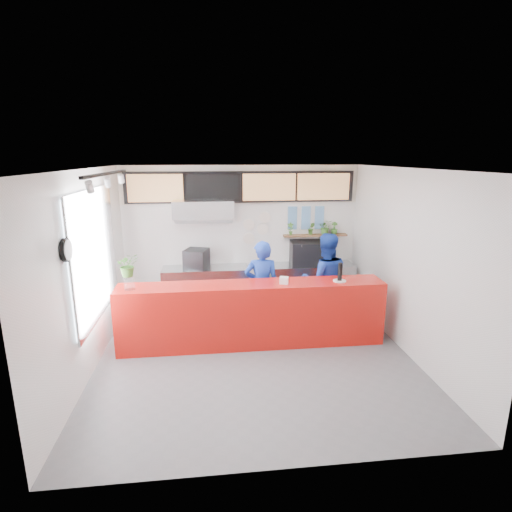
% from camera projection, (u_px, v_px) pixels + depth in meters
% --- Properties ---
extents(floor, '(5.00, 5.00, 0.00)m').
position_uv_depth(floor, '(255.00, 355.00, 6.58)').
color(floor, slate).
rests_on(floor, ground).
extents(ceiling, '(5.00, 5.00, 0.00)m').
position_uv_depth(ceiling, '(255.00, 169.00, 5.85)').
color(ceiling, silver).
extents(wall_back, '(5.00, 0.00, 5.00)m').
position_uv_depth(wall_back, '(242.00, 236.00, 8.62)').
color(wall_back, white).
rests_on(wall_back, ground).
extents(wall_left, '(0.00, 5.00, 5.00)m').
position_uv_depth(wall_left, '(88.00, 272.00, 5.93)').
color(wall_left, white).
rests_on(wall_left, ground).
extents(wall_right, '(0.00, 5.00, 5.00)m').
position_uv_depth(wall_right, '(407.00, 262.00, 6.49)').
color(wall_right, white).
rests_on(wall_right, ground).
extents(service_counter, '(4.50, 0.60, 1.10)m').
position_uv_depth(service_counter, '(252.00, 314.00, 6.83)').
color(service_counter, red).
rests_on(service_counter, ground).
extents(cream_band, '(5.00, 0.02, 0.80)m').
position_uv_depth(cream_band, '(241.00, 185.00, 8.34)').
color(cream_band, beige).
rests_on(cream_band, wall_back).
extents(prep_bench, '(1.80, 0.60, 0.90)m').
position_uv_depth(prep_bench, '(206.00, 288.00, 8.50)').
color(prep_bench, '#B2B5BA').
rests_on(prep_bench, ground).
extents(panini_oven, '(0.57, 0.57, 0.40)m').
position_uv_depth(panini_oven, '(196.00, 259.00, 8.32)').
color(panini_oven, black).
rests_on(panini_oven, prep_bench).
extents(extraction_hood, '(1.20, 0.70, 0.35)m').
position_uv_depth(extraction_hood, '(203.00, 209.00, 8.03)').
color(extraction_hood, '#B2B5BA').
rests_on(extraction_hood, ceiling).
extents(hood_lip, '(1.20, 0.69, 0.31)m').
position_uv_depth(hood_lip, '(204.00, 218.00, 8.08)').
color(hood_lip, '#B2B5BA').
rests_on(hood_lip, ceiling).
extents(right_bench, '(1.80, 0.60, 0.90)m').
position_uv_depth(right_bench, '(311.00, 284.00, 8.75)').
color(right_bench, '#B2B5BA').
rests_on(right_bench, ground).
extents(espresso_machine, '(0.82, 0.62, 0.50)m').
position_uv_depth(espresso_machine, '(309.00, 253.00, 8.57)').
color(espresso_machine, black).
rests_on(espresso_machine, right_bench).
extents(espresso_tray, '(0.66, 0.53, 0.05)m').
position_uv_depth(espresso_tray, '(309.00, 243.00, 8.52)').
color(espresso_tray, silver).
rests_on(espresso_tray, espresso_machine).
extents(herb_shelf, '(1.40, 0.18, 0.04)m').
position_uv_depth(herb_shelf, '(315.00, 235.00, 8.70)').
color(herb_shelf, brown).
rests_on(herb_shelf, wall_back).
extents(menu_board_far_left, '(1.10, 0.10, 0.55)m').
position_uv_depth(menu_board_far_left, '(156.00, 188.00, 8.05)').
color(menu_board_far_left, tan).
rests_on(menu_board_far_left, wall_back).
extents(menu_board_mid_left, '(1.10, 0.10, 0.55)m').
position_uv_depth(menu_board_mid_left, '(213.00, 188.00, 8.18)').
color(menu_board_mid_left, black).
rests_on(menu_board_mid_left, wall_back).
extents(menu_board_mid_right, '(1.10, 0.10, 0.55)m').
position_uv_depth(menu_board_mid_right, '(269.00, 187.00, 8.31)').
color(menu_board_mid_right, tan).
rests_on(menu_board_mid_right, wall_back).
extents(menu_board_far_right, '(1.10, 0.10, 0.55)m').
position_uv_depth(menu_board_far_right, '(323.00, 187.00, 8.44)').
color(menu_board_far_right, tan).
rests_on(menu_board_far_right, wall_back).
extents(soffit, '(4.80, 0.04, 0.65)m').
position_uv_depth(soffit, '(242.00, 187.00, 8.33)').
color(soffit, black).
rests_on(soffit, wall_back).
extents(window_pane, '(0.04, 2.20, 1.90)m').
position_uv_depth(window_pane, '(94.00, 254.00, 6.18)').
color(window_pane, silver).
rests_on(window_pane, wall_left).
extents(window_frame, '(0.03, 2.30, 2.00)m').
position_uv_depth(window_frame, '(96.00, 254.00, 6.18)').
color(window_frame, '#B2B5BA').
rests_on(window_frame, wall_left).
extents(wall_clock_rim, '(0.05, 0.30, 0.30)m').
position_uv_depth(wall_clock_rim, '(66.00, 250.00, 4.94)').
color(wall_clock_rim, black).
rests_on(wall_clock_rim, wall_left).
extents(wall_clock_face, '(0.02, 0.26, 0.26)m').
position_uv_depth(wall_clock_face, '(68.00, 250.00, 4.94)').
color(wall_clock_face, white).
rests_on(wall_clock_face, wall_left).
extents(track_rail, '(0.05, 2.40, 0.04)m').
position_uv_depth(track_rail, '(107.00, 174.00, 5.63)').
color(track_rail, black).
rests_on(track_rail, ceiling).
extents(dec_plate_a, '(0.24, 0.03, 0.24)m').
position_uv_depth(dec_plate_a, '(249.00, 225.00, 8.55)').
color(dec_plate_a, silver).
rests_on(dec_plate_a, wall_back).
extents(dec_plate_b, '(0.24, 0.03, 0.24)m').
position_uv_depth(dec_plate_b, '(263.00, 229.00, 8.60)').
color(dec_plate_b, silver).
rests_on(dec_plate_b, wall_back).
extents(dec_plate_c, '(0.24, 0.03, 0.24)m').
position_uv_depth(dec_plate_c, '(249.00, 238.00, 8.62)').
color(dec_plate_c, silver).
rests_on(dec_plate_c, wall_back).
extents(dec_plate_d, '(0.24, 0.03, 0.24)m').
position_uv_depth(dec_plate_d, '(265.00, 217.00, 8.55)').
color(dec_plate_d, silver).
rests_on(dec_plate_d, wall_back).
extents(photo_frame_a, '(0.20, 0.02, 0.25)m').
position_uv_depth(photo_frame_a, '(292.00, 212.00, 8.60)').
color(photo_frame_a, '#598CBF').
rests_on(photo_frame_a, wall_back).
extents(photo_frame_b, '(0.20, 0.02, 0.25)m').
position_uv_depth(photo_frame_b, '(306.00, 212.00, 8.64)').
color(photo_frame_b, '#598CBF').
rests_on(photo_frame_b, wall_back).
extents(photo_frame_c, '(0.20, 0.02, 0.25)m').
position_uv_depth(photo_frame_c, '(320.00, 212.00, 8.67)').
color(photo_frame_c, '#598CBF').
rests_on(photo_frame_c, wall_back).
extents(photo_frame_d, '(0.20, 0.02, 0.25)m').
position_uv_depth(photo_frame_d, '(292.00, 224.00, 8.66)').
color(photo_frame_d, '#598CBF').
rests_on(photo_frame_d, wall_back).
extents(photo_frame_e, '(0.20, 0.02, 0.25)m').
position_uv_depth(photo_frame_e, '(306.00, 223.00, 8.70)').
color(photo_frame_e, '#598CBF').
rests_on(photo_frame_e, wall_back).
extents(photo_frame_f, '(0.20, 0.02, 0.25)m').
position_uv_depth(photo_frame_f, '(319.00, 223.00, 8.73)').
color(photo_frame_f, '#598CBF').
rests_on(photo_frame_f, wall_back).
extents(staff_center, '(0.67, 0.48, 1.73)m').
position_uv_depth(staff_center, '(262.00, 287.00, 7.26)').
color(staff_center, '#163499').
rests_on(staff_center, ground).
extents(staff_right, '(0.93, 0.75, 1.82)m').
position_uv_depth(staff_right, '(325.00, 281.00, 7.46)').
color(staff_right, '#163499').
rests_on(staff_right, ground).
extents(herb_a, '(0.16, 0.13, 0.27)m').
position_uv_depth(herb_a, '(290.00, 229.00, 8.60)').
color(herb_a, '#3C6F27').
rests_on(herb_a, herb_shelf).
extents(herb_b, '(0.17, 0.14, 0.27)m').
position_uv_depth(herb_b, '(311.00, 228.00, 8.65)').
color(herb_b, '#3C6F27').
rests_on(herb_b, herb_shelf).
extents(herb_c, '(0.30, 0.27, 0.31)m').
position_uv_depth(herb_c, '(325.00, 227.00, 8.68)').
color(herb_c, '#3C6F27').
rests_on(herb_c, herb_shelf).
extents(herb_d, '(0.17, 0.16, 0.26)m').
position_uv_depth(herb_d, '(334.00, 228.00, 8.71)').
color(herb_d, '#3C6F27').
rests_on(herb_d, herb_shelf).
extents(glass_vase, '(0.18, 0.18, 0.21)m').
position_uv_depth(glass_vase, '(129.00, 283.00, 6.38)').
color(glass_vase, white).
rests_on(glass_vase, service_counter).
extents(basil_vase, '(0.42, 0.40, 0.37)m').
position_uv_depth(basil_vase, '(128.00, 265.00, 6.30)').
color(basil_vase, '#3C6F27').
rests_on(basil_vase, glass_vase).
extents(napkin_holder, '(0.16, 0.13, 0.12)m').
position_uv_depth(napkin_holder, '(284.00, 280.00, 6.67)').
color(napkin_holder, white).
rests_on(napkin_holder, service_counter).
extents(white_plate, '(0.23, 0.23, 0.02)m').
position_uv_depth(white_plate, '(340.00, 281.00, 6.82)').
color(white_plate, white).
rests_on(white_plate, service_counter).
extents(pepper_mill, '(0.09, 0.09, 0.31)m').
position_uv_depth(pepper_mill, '(340.00, 272.00, 6.78)').
color(pepper_mill, black).
rests_on(pepper_mill, white_plate).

